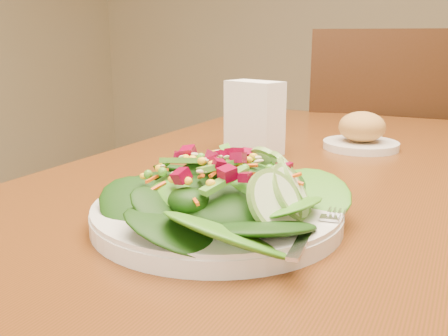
# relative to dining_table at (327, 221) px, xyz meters

# --- Properties ---
(dining_table) EXTENTS (0.90, 1.40, 0.75)m
(dining_table) POSITION_rel_dining_table_xyz_m (0.00, 0.00, 0.00)
(dining_table) COLOR #5E2911
(dining_table) RESTS_ON ground_plane
(chair_far) EXTENTS (0.55, 0.56, 1.01)m
(chair_far) POSITION_rel_dining_table_xyz_m (-0.06, 0.88, -0.12)
(chair_far) COLOR black
(chair_far) RESTS_ON ground_plane
(salad_plate) EXTENTS (0.31, 0.31, 0.09)m
(salad_plate) POSITION_rel_dining_table_xyz_m (-0.05, -0.33, 0.13)
(salad_plate) COLOR silver
(salad_plate) RESTS_ON dining_table
(bread_plate) EXTENTS (0.16, 0.16, 0.08)m
(bread_plate) POSITION_rel_dining_table_xyz_m (0.01, 0.19, 0.13)
(bread_plate) COLOR silver
(bread_plate) RESTS_ON dining_table
(napkin_holder) EXTENTS (0.12, 0.09, 0.14)m
(napkin_holder) POSITION_rel_dining_table_xyz_m (-0.17, 0.06, 0.18)
(napkin_holder) COLOR white
(napkin_holder) RESTS_ON dining_table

